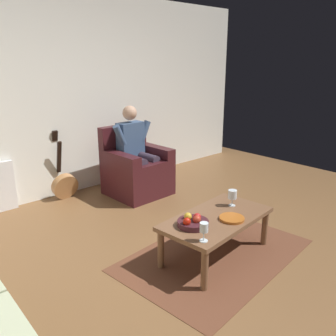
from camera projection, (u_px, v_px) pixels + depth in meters
name	position (u px, v px, depth m)	size (l,w,h in m)	color
ground_plane	(227.00, 260.00, 3.31)	(6.90, 6.90, 0.00)	brown
wall_back	(79.00, 95.00, 4.80)	(6.15, 0.06, 2.67)	white
rug	(215.00, 254.00, 3.40)	(1.81, 1.18, 0.01)	brown
armchair	(136.00, 170.00, 4.88)	(0.77, 0.76, 0.93)	#3F161B
person_seated	(136.00, 148.00, 4.77)	(0.63, 0.58, 1.21)	#3C5376
coffee_table	(217.00, 222.00, 3.30)	(1.16, 0.69, 0.40)	brown
guitar	(64.00, 184.00, 4.73)	(0.34, 0.29, 0.91)	#AF7847
wine_glass_near	(204.00, 229.00, 2.81)	(0.07, 0.07, 0.16)	silver
wine_glass_far	(232.00, 195.00, 3.49)	(0.09, 0.09, 0.16)	silver
fruit_bowl	(193.00, 222.00, 3.09)	(0.28, 0.28, 0.11)	#3E1A20
decorative_dish	(232.00, 218.00, 3.22)	(0.23, 0.23, 0.02)	#AE5C20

